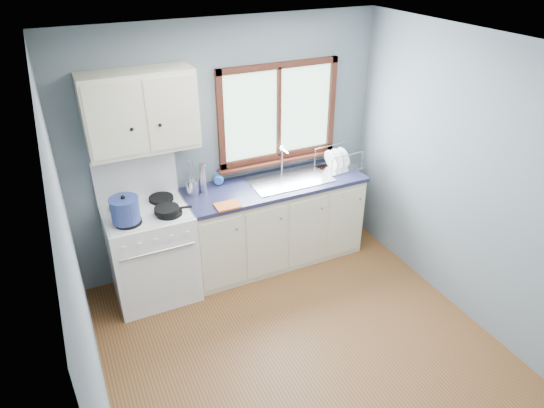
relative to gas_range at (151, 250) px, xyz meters
name	(u,v)px	position (x,y,z in m)	size (l,w,h in m)	color
floor	(313,363)	(0.95, -1.47, -0.50)	(3.20, 3.60, 0.02)	brown
ceiling	(330,55)	(0.95, -1.47, 2.02)	(3.20, 3.60, 0.02)	white
wall_back	(229,148)	(0.95, 0.34, 0.76)	(3.20, 0.02, 2.50)	slate
wall_left	(81,301)	(-0.66, -1.47, 0.76)	(0.02, 3.60, 2.50)	slate
wall_right	(487,192)	(2.56, -1.47, 0.76)	(0.02, 3.60, 2.50)	slate
gas_range	(151,250)	(0.00, 0.00, 0.00)	(0.76, 0.69, 1.36)	white
base_cabinets	(274,226)	(1.31, 0.02, -0.08)	(1.85, 0.60, 0.88)	beige
countertop	(274,185)	(1.31, 0.02, 0.41)	(1.89, 0.64, 0.04)	#1A1C38
sink	(290,185)	(1.49, 0.02, 0.37)	(0.84, 0.46, 0.44)	silver
window	(279,120)	(1.48, 0.30, 0.98)	(1.36, 0.10, 1.03)	#9EC6A8
upper_cabinets	(140,112)	(0.10, 0.15, 1.31)	(0.95, 0.35, 0.70)	beige
skillet	(167,210)	(0.16, -0.16, 0.49)	(0.35, 0.26, 0.04)	black
stockpot	(125,210)	(-0.19, -0.16, 0.58)	(0.26, 0.26, 0.25)	navy
utensil_crock	(193,187)	(0.49, 0.14, 0.50)	(0.15, 0.15, 0.38)	silver
thermos	(202,178)	(0.60, 0.14, 0.58)	(0.07, 0.07, 0.30)	silver
soap_bottle	(218,174)	(0.78, 0.20, 0.56)	(0.10, 0.10, 0.27)	blue
dish_towel	(228,206)	(0.71, -0.23, 0.43)	(0.23, 0.16, 0.02)	orange
dish_rack	(338,163)	(2.08, 0.06, 0.48)	(0.45, 0.36, 0.22)	silver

